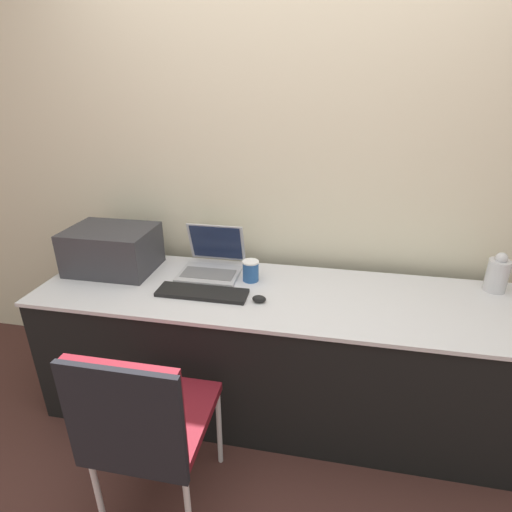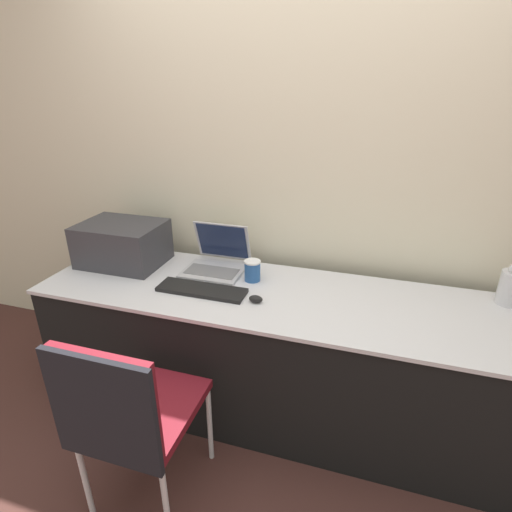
% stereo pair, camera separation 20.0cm
% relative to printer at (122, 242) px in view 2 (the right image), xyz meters
% --- Properties ---
extents(ground_plane, '(14.00, 14.00, 0.00)m').
position_rel_printer_xyz_m(ground_plane, '(0.96, -0.44, -0.86)').
color(ground_plane, '#472823').
extents(wall_back, '(8.00, 0.05, 2.60)m').
position_rel_printer_xyz_m(wall_back, '(0.96, 0.35, 0.44)').
color(wall_back, beige).
rests_on(wall_back, ground_plane).
extents(table, '(2.48, 0.69, 0.73)m').
position_rel_printer_xyz_m(table, '(0.96, -0.11, -0.50)').
color(table, black).
rests_on(table, ground_plane).
extents(printer, '(0.47, 0.35, 0.24)m').
position_rel_printer_xyz_m(printer, '(0.00, 0.00, 0.00)').
color(printer, '#333338').
rests_on(printer, table).
extents(laptop_left, '(0.33, 0.33, 0.25)m').
position_rel_printer_xyz_m(laptop_left, '(0.55, 0.08, -0.08)').
color(laptop_left, '#B7B7BC').
rests_on(laptop_left, table).
extents(external_keyboard, '(0.46, 0.14, 0.02)m').
position_rel_printer_xyz_m(external_keyboard, '(0.58, -0.19, -0.12)').
color(external_keyboard, black).
rests_on(external_keyboard, table).
extents(coffee_cup, '(0.09, 0.09, 0.11)m').
position_rel_printer_xyz_m(coffee_cup, '(0.79, 0.01, -0.07)').
color(coffee_cup, '#285699').
rests_on(coffee_cup, table).
extents(mouse, '(0.07, 0.04, 0.04)m').
position_rel_printer_xyz_m(mouse, '(0.88, -0.22, -0.11)').
color(mouse, black).
rests_on(mouse, table).
extents(metal_pitcher, '(0.11, 0.11, 0.21)m').
position_rel_printer_xyz_m(metal_pitcher, '(2.04, 0.13, -0.04)').
color(metal_pitcher, silver).
rests_on(metal_pitcher, table).
extents(chair, '(0.43, 0.48, 0.89)m').
position_rel_printer_xyz_m(chair, '(0.56, -0.87, -0.30)').
color(chair, maroon).
rests_on(chair, ground_plane).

